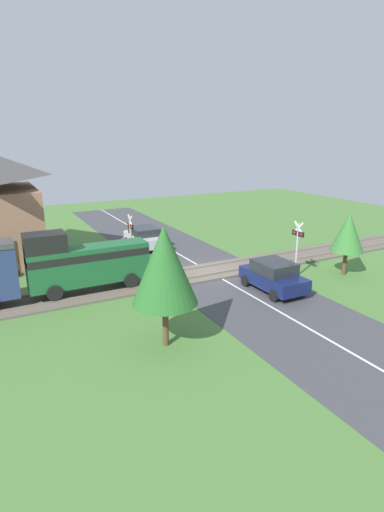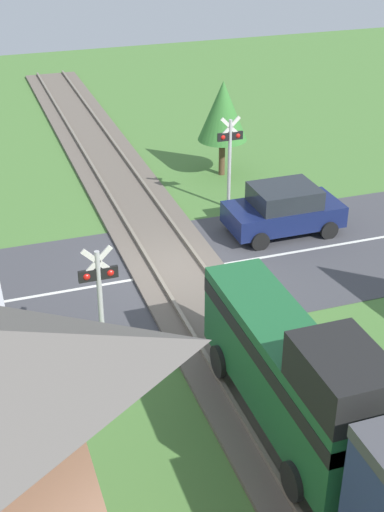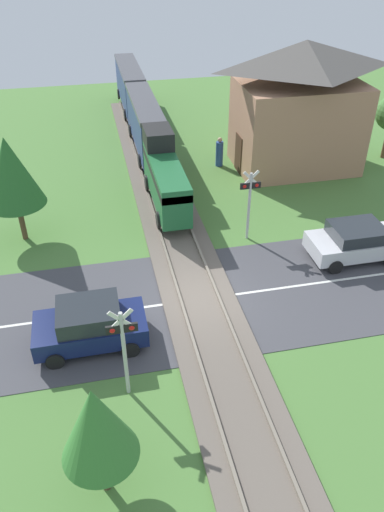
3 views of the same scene
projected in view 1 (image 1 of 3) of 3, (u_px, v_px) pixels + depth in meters
ground_plane at (210, 272)px, 23.89m from camera, size 60.00×60.00×0.00m
road_surface at (210, 272)px, 23.89m from camera, size 48.00×6.40×0.02m
track_bed at (210, 271)px, 23.87m from camera, size 2.80×48.00×0.24m
car_near_crossing at (273, 276)px, 20.85m from camera, size 3.72×2.01×1.61m
car_far_side at (144, 237)px, 29.01m from camera, size 3.87×2.07×1.51m
crossing_signal_west_approach at (297, 242)px, 22.37m from camera, size 0.90×0.18×3.31m
crossing_signal_east_approach at (131, 234)px, 24.21m from camera, size 0.90×0.18×3.31m
tree_roadside_hedge at (164, 265)px, 14.65m from camera, size 2.50×2.50×4.79m
tree_beyond_track at (348, 232)px, 22.81m from camera, size 1.88×1.88×3.69m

